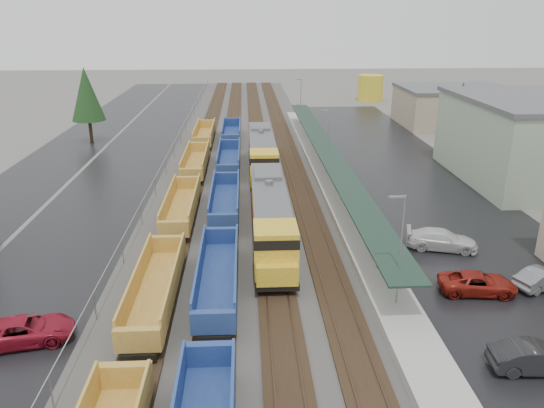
{
  "coord_description": "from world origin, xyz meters",
  "views": [
    {
      "loc": [
        0.01,
        -9.37,
        18.17
      ],
      "look_at": [
        2.34,
        35.53,
        2.0
      ],
      "focal_mm": 35.0,
      "sensor_mm": 36.0,
      "label": 1
    }
  ],
  "objects_px": {
    "locomotive_trail": "(262,153)",
    "locomotive_lead": "(271,217)",
    "parked_car_east_c": "(442,240)",
    "parked_car_west_c": "(24,331)",
    "well_string_yellow": "(171,241)",
    "storage_tank": "(370,88)",
    "parked_car_east_b": "(478,283)",
    "parked_car_east_e": "(543,278)",
    "well_string_blue": "(222,233)",
    "parked_car_east_a": "(536,358)"
  },
  "relations": [
    {
      "from": "parked_car_west_c",
      "to": "well_string_yellow",
      "type": "bearing_deg",
      "value": -43.4
    },
    {
      "from": "locomotive_trail",
      "to": "parked_car_east_e",
      "type": "height_order",
      "value": "locomotive_trail"
    },
    {
      "from": "well_string_yellow",
      "to": "locomotive_trail",
      "type": "bearing_deg",
      "value": 70.53
    },
    {
      "from": "well_string_blue",
      "to": "storage_tank",
      "type": "distance_m",
      "value": 82.42
    },
    {
      "from": "storage_tank",
      "to": "parked_car_west_c",
      "type": "bearing_deg",
      "value": -114.44
    },
    {
      "from": "locomotive_trail",
      "to": "parked_car_east_e",
      "type": "bearing_deg",
      "value": -57.66
    },
    {
      "from": "locomotive_trail",
      "to": "parked_car_west_c",
      "type": "relative_size",
      "value": 3.59
    },
    {
      "from": "parked_car_east_e",
      "to": "parked_car_east_b",
      "type": "bearing_deg",
      "value": 72.69
    },
    {
      "from": "locomotive_trail",
      "to": "well_string_blue",
      "type": "relative_size",
      "value": 0.22
    },
    {
      "from": "parked_car_east_e",
      "to": "well_string_blue",
      "type": "bearing_deg",
      "value": 46.92
    },
    {
      "from": "locomotive_lead",
      "to": "parked_car_west_c",
      "type": "xyz_separation_m",
      "value": [
        -15.05,
        -13.38,
        -1.65
      ]
    },
    {
      "from": "well_string_yellow",
      "to": "parked_car_east_b",
      "type": "height_order",
      "value": "well_string_yellow"
    },
    {
      "from": "locomotive_lead",
      "to": "parked_car_east_a",
      "type": "distance_m",
      "value": 22.09
    },
    {
      "from": "locomotive_lead",
      "to": "parked_car_east_b",
      "type": "xyz_separation_m",
      "value": [
        13.82,
        -9.01,
        -1.7
      ]
    },
    {
      "from": "locomotive_lead",
      "to": "parked_car_east_e",
      "type": "xyz_separation_m",
      "value": [
        18.7,
        -8.52,
        -1.69
      ]
    },
    {
      "from": "well_string_yellow",
      "to": "parked_car_east_c",
      "type": "distance_m",
      "value": 21.89
    },
    {
      "from": "parked_car_east_a",
      "to": "parked_car_east_b",
      "type": "distance_m",
      "value": 8.5
    },
    {
      "from": "parked_car_east_a",
      "to": "locomotive_lead",
      "type": "bearing_deg",
      "value": 40.79
    },
    {
      "from": "well_string_yellow",
      "to": "parked_car_east_a",
      "type": "xyz_separation_m",
      "value": [
        21.39,
        -15.87,
        -0.35
      ]
    },
    {
      "from": "well_string_blue",
      "to": "parked_car_east_e",
      "type": "distance_m",
      "value": 24.17
    },
    {
      "from": "parked_car_west_c",
      "to": "parked_car_east_a",
      "type": "relative_size",
      "value": 1.15
    },
    {
      "from": "well_string_blue",
      "to": "storage_tank",
      "type": "xyz_separation_m",
      "value": [
        29.84,
        76.81,
        1.61
      ]
    },
    {
      "from": "parked_car_east_c",
      "to": "storage_tank",
      "type": "bearing_deg",
      "value": 6.25
    },
    {
      "from": "locomotive_lead",
      "to": "parked_car_east_c",
      "type": "distance_m",
      "value": 14.09
    },
    {
      "from": "locomotive_lead",
      "to": "parked_car_east_b",
      "type": "bearing_deg",
      "value": -33.11
    },
    {
      "from": "parked_car_east_a",
      "to": "storage_tank",
      "type": "bearing_deg",
      "value": -4.17
    },
    {
      "from": "well_string_yellow",
      "to": "storage_tank",
      "type": "bearing_deg",
      "value": 66.6
    },
    {
      "from": "parked_car_east_b",
      "to": "parked_car_east_c",
      "type": "distance_m",
      "value": 7.24
    },
    {
      "from": "storage_tank",
      "to": "parked_car_east_c",
      "type": "xyz_separation_m",
      "value": [
        -11.96,
        -78.36,
        -1.95
      ]
    },
    {
      "from": "storage_tank",
      "to": "parked_car_east_c",
      "type": "distance_m",
      "value": 79.29
    },
    {
      "from": "locomotive_lead",
      "to": "parked_car_west_c",
      "type": "bearing_deg",
      "value": -138.36
    },
    {
      "from": "locomotive_lead",
      "to": "well_string_blue",
      "type": "xyz_separation_m",
      "value": [
        -4.0,
        -0.23,
        -1.26
      ]
    },
    {
      "from": "parked_car_west_c",
      "to": "parked_car_east_a",
      "type": "xyz_separation_m",
      "value": [
        28.44,
        -4.12,
        0.02
      ]
    },
    {
      "from": "storage_tank",
      "to": "parked_car_east_e",
      "type": "xyz_separation_m",
      "value": [
        -7.15,
        -85.11,
        -2.04
      ]
    },
    {
      "from": "well_string_yellow",
      "to": "parked_car_west_c",
      "type": "distance_m",
      "value": 13.71
    },
    {
      "from": "well_string_yellow",
      "to": "parked_car_west_c",
      "type": "bearing_deg",
      "value": -120.94
    },
    {
      "from": "parked_car_east_c",
      "to": "well_string_blue",
      "type": "bearing_deg",
      "value": 100.0
    },
    {
      "from": "locomotive_trail",
      "to": "storage_tank",
      "type": "xyz_separation_m",
      "value": [
        25.84,
        55.59,
        0.35
      ]
    },
    {
      "from": "well_string_blue",
      "to": "parked_car_east_b",
      "type": "xyz_separation_m",
      "value": [
        17.82,
        -8.78,
        -0.44
      ]
    },
    {
      "from": "storage_tank",
      "to": "parked_car_east_e",
      "type": "height_order",
      "value": "storage_tank"
    },
    {
      "from": "well_string_yellow",
      "to": "parked_car_east_b",
      "type": "bearing_deg",
      "value": -18.7
    },
    {
      "from": "well_string_blue",
      "to": "parked_car_west_c",
      "type": "xyz_separation_m",
      "value": [
        -11.05,
        -13.15,
        -0.39
      ]
    },
    {
      "from": "locomotive_lead",
      "to": "storage_tank",
      "type": "relative_size",
      "value": 3.63
    },
    {
      "from": "parked_car_east_a",
      "to": "locomotive_trail",
      "type": "bearing_deg",
      "value": 22.55
    },
    {
      "from": "well_string_yellow",
      "to": "parked_car_west_c",
      "type": "xyz_separation_m",
      "value": [
        -7.05,
        -11.75,
        -0.38
      ]
    },
    {
      "from": "locomotive_lead",
      "to": "parked_car_east_c",
      "type": "relative_size",
      "value": 3.56
    },
    {
      "from": "well_string_blue",
      "to": "parked_car_west_c",
      "type": "distance_m",
      "value": 17.18
    },
    {
      "from": "locomotive_trail",
      "to": "locomotive_lead",
      "type": "bearing_deg",
      "value": -90.0
    },
    {
      "from": "parked_car_east_c",
      "to": "parked_car_east_e",
      "type": "height_order",
      "value": "parked_car_east_c"
    },
    {
      "from": "locomotive_lead",
      "to": "parked_car_east_c",
      "type": "xyz_separation_m",
      "value": [
        13.88,
        -1.77,
        -1.61
      ]
    }
  ]
}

